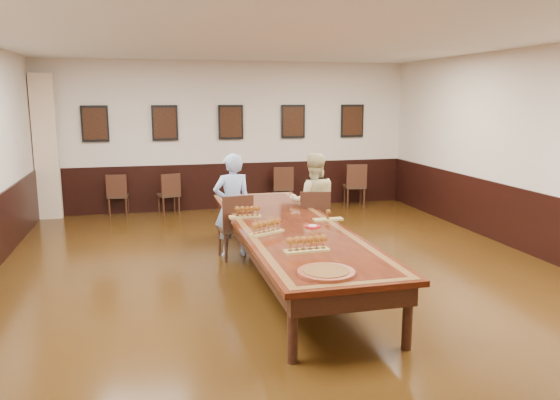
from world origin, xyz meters
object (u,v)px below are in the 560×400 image
object	(u,v)px
spare_chair_c	(283,187)
carved_platter	(326,272)
spare_chair_d	(355,185)
person_man	(232,205)
spare_chair_b	(169,193)
conference_table	(289,235)
person_woman	(313,202)
spare_chair_a	(118,194)
chair_man	(235,226)
chair_woman	(314,221)

from	to	relation	value
spare_chair_c	carved_platter	distance (m)	6.99
spare_chair_d	spare_chair_c	bearing A→B (deg)	1.11
spare_chair_c	person_man	xyz separation A→B (m)	(-1.70, -3.51, 0.34)
spare_chair_b	conference_table	size ratio (longest dim) A/B	0.17
person_woman	carved_platter	xyz separation A→B (m)	(-0.93, -3.40, -0.01)
spare_chair_a	spare_chair_c	distance (m)	3.55
chair_man	spare_chair_a	size ratio (longest dim) A/B	1.15
spare_chair_b	carved_platter	world-z (taller)	spare_chair_b
spare_chair_d	person_man	size ratio (longest dim) A/B	0.61
spare_chair_a	spare_chair_b	size ratio (longest dim) A/B	1.00
spare_chair_a	conference_table	size ratio (longest dim) A/B	0.17
spare_chair_b	carved_platter	bearing A→B (deg)	85.27
chair_man	spare_chair_a	world-z (taller)	chair_man
carved_platter	spare_chair_d	bearing A→B (deg)	66.23
chair_woman	spare_chair_c	distance (m)	3.58
chair_man	spare_chair_b	distance (m)	3.63
chair_woman	person_woman	distance (m)	0.30
chair_man	spare_chair_c	world-z (taller)	chair_man
chair_man	chair_woman	distance (m)	1.28
person_man	chair_man	bearing A→B (deg)	90.00
spare_chair_a	person_woman	xyz separation A→B (m)	(3.16, -3.50, 0.35)
spare_chair_d	carved_platter	world-z (taller)	spare_chair_d
chair_man	carved_platter	size ratio (longest dim) A/B	1.58
spare_chair_a	carved_platter	size ratio (longest dim) A/B	1.37
spare_chair_a	spare_chair_b	distance (m)	1.03
spare_chair_a	person_woman	world-z (taller)	person_woman
chair_woman	spare_chair_b	world-z (taller)	chair_woman
spare_chair_d	person_man	world-z (taller)	person_man
chair_woman	person_man	distance (m)	1.33
conference_table	spare_chair_b	bearing A→B (deg)	106.46
conference_table	person_man	bearing A→B (deg)	113.98
spare_chair_c	carved_platter	bearing A→B (deg)	91.03
spare_chair_c	conference_table	size ratio (longest dim) A/B	0.19
chair_man	chair_woman	size ratio (longest dim) A/B	1.00
spare_chair_a	person_man	size ratio (longest dim) A/B	0.55
spare_chair_a	spare_chair_d	world-z (taller)	spare_chair_d
chair_man	carved_platter	bearing A→B (deg)	90.23
chair_woman	spare_chair_a	size ratio (longest dim) A/B	1.15
chair_woman	spare_chair_d	bearing A→B (deg)	-109.48
chair_woman	spare_chair_c	world-z (taller)	chair_woman
chair_woman	conference_table	world-z (taller)	chair_woman
spare_chair_d	carved_platter	bearing A→B (deg)	76.08
spare_chair_b	chair_woman	bearing A→B (deg)	106.46
chair_woman	spare_chair_a	xyz separation A→B (m)	(-3.14, 3.61, -0.06)
spare_chair_c	person_woman	bearing A→B (deg)	95.56
chair_woman	spare_chair_a	bearing A→B (deg)	-37.26
person_man	conference_table	bearing A→B (deg)	107.67
person_man	spare_chair_d	bearing A→B (deg)	-141.63
spare_chair_b	conference_table	xyz separation A→B (m)	(1.39, -4.70, 0.18)
person_man	carved_platter	size ratio (longest dim) A/B	2.51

